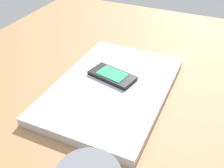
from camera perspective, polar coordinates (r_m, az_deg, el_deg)
name	(u,v)px	position (r cm, az deg, el deg)	size (l,w,h in cm)	color
desk_surface	(75,110)	(57.04, -7.76, -5.47)	(120.00, 80.00, 3.00)	olive
laptop_closed	(112,88)	(58.42, 0.00, -0.84)	(33.96, 23.05, 1.89)	#B7BABC
cell_phone_on_laptop	(112,75)	(59.81, 0.06, 1.82)	(7.28, 11.14, 1.03)	black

